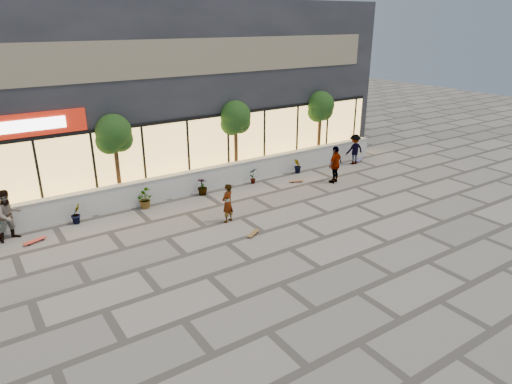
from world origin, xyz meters
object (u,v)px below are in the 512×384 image
tree_midwest (114,136)px  skateboard_left (35,241)px  tree_east (320,108)px  skateboard_right_far (359,160)px  tree_mideast (236,120)px  skateboard_right_near (296,181)px  skater_right_far (354,149)px  skateboard_center (253,233)px  skater_right_near (335,164)px  skater_center (227,203)px  skater_left (9,215)px

tree_midwest → skateboard_left: (-3.91, -2.16, -2.90)m
tree_east → skateboard_right_far: tree_east is taller
tree_mideast → skateboard_right_near: (2.07, -2.33, -2.91)m
skater_right_far → skateboard_center: 10.59m
skater_right_near → skateboard_left: size_ratio=2.19×
skater_right_far → skateboard_right_near: size_ratio=2.28×
skater_right_far → skateboard_left: size_ratio=1.99×
skateboard_center → skateboard_right_near: bearing=6.6°
skater_center → skateboard_right_near: skater_center is taller
tree_east → skateboard_right_near: (-3.43, -2.33, -2.91)m
skater_left → skateboard_center: bearing=-51.3°
tree_midwest → skater_left: size_ratio=2.03×
tree_mideast → skater_right_far: size_ratio=2.32×
skater_center → skateboard_right_near: bearing=179.3°
skateboard_right_near → tree_mideast: bearing=152.0°
tree_east → skater_center: 9.98m
tree_east → skater_right_near: bearing=-119.1°
skateboard_right_near → skateboard_right_far: skateboard_right_far is taller
tree_east → skater_right_far: tree_east is taller
tree_east → skateboard_right_near: 5.07m
tree_mideast → skateboard_right_far: 8.00m
skateboard_right_far → tree_mideast: bearing=141.7°
skateboard_right_far → tree_east: bearing=113.5°
skater_right_near → skateboard_center: size_ratio=2.54×
skater_right_near → skateboard_right_near: size_ratio=2.51×
skater_right_far → skateboard_right_near: 4.68m
tree_mideast → skater_left: tree_mideast is taller
skateboard_left → skater_right_far: bearing=-17.6°
skater_left → skateboard_right_far: 17.83m
skater_center → skater_right_far: size_ratio=0.94×
skater_left → skateboard_left: size_ratio=2.28×
skater_right_near → skateboard_center: 7.18m
skateboard_right_near → skater_center: bearing=-137.3°
skater_right_near → skateboard_right_near: bearing=-51.2°
tree_east → skateboard_right_near: tree_east is taller
skateboard_center → skateboard_left: bearing=120.9°
tree_mideast → skater_center: bearing=-125.1°
skateboard_left → skateboard_right_near: bearing=-20.0°
skateboard_left → skateboard_right_near: size_ratio=1.14×
skateboard_left → skater_left: bearing=108.9°
tree_mideast → skater_right_near: 5.36m
tree_east → skater_right_far: 2.96m
tree_midwest → skateboard_center: size_ratio=5.38×
tree_east → tree_mideast: bearing=180.0°
skater_right_near → skateboard_left: skater_right_near is taller
tree_midwest → tree_east: (11.50, 0.00, 0.00)m
tree_midwest → skateboard_left: 5.33m
skater_right_far → skateboard_right_near: skater_right_far is taller
skater_left → skateboard_right_near: size_ratio=2.61×
skater_center → tree_east: bearing=-175.7°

